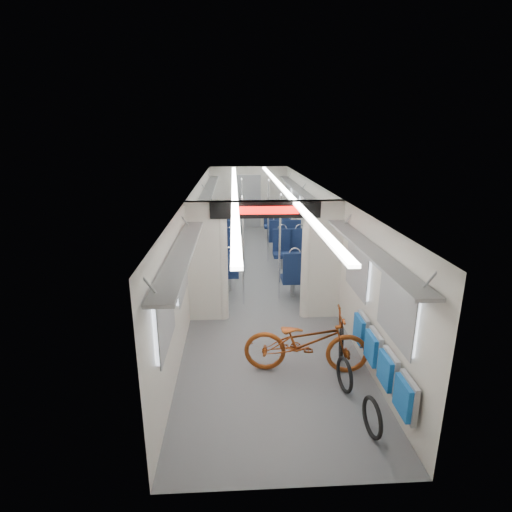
{
  "coord_description": "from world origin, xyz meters",
  "views": [
    {
      "loc": [
        -0.57,
        -9.17,
        3.46
      ],
      "look_at": [
        -0.14,
        -1.6,
        1.13
      ],
      "focal_mm": 28.0,
      "sensor_mm": 36.0,
      "label": 1
    }
  ],
  "objects_px": {
    "bike_hoop_c": "(341,345)",
    "seat_bay_far_right": "(281,227)",
    "seat_bay_near_right": "(297,259)",
    "seat_bay_far_left": "(223,228)",
    "bike_hoop_b": "(344,376)",
    "flip_bench": "(380,359)",
    "bicycle": "(306,342)",
    "stanchion_near_left": "(243,252)",
    "stanchion_far_right": "(268,221)",
    "bike_hoop_a": "(372,419)",
    "stanchion_near_right": "(280,248)",
    "seat_bay_near_left": "(220,258)",
    "stanchion_far_left": "(242,219)"
  },
  "relations": [
    {
      "from": "seat_bay_near_left",
      "to": "seat_bay_far_right",
      "type": "relative_size",
      "value": 0.92
    },
    {
      "from": "seat_bay_far_right",
      "to": "bike_hoop_c",
      "type": "bearing_deg",
      "value": -88.63
    },
    {
      "from": "seat_bay_far_left",
      "to": "stanchion_near_left",
      "type": "bearing_deg",
      "value": -83.45
    },
    {
      "from": "bicycle",
      "to": "stanchion_near_left",
      "type": "relative_size",
      "value": 0.81
    },
    {
      "from": "flip_bench",
      "to": "seat_bay_near_left",
      "type": "distance_m",
      "value": 5.33
    },
    {
      "from": "bicycle",
      "to": "flip_bench",
      "type": "xyz_separation_m",
      "value": [
        0.88,
        -0.67,
        0.09
      ]
    },
    {
      "from": "bike_hoop_c",
      "to": "bike_hoop_a",
      "type": "bearing_deg",
      "value": -92.59
    },
    {
      "from": "seat_bay_far_right",
      "to": "stanchion_near_right",
      "type": "bearing_deg",
      "value": -97.0
    },
    {
      "from": "seat_bay_near_right",
      "to": "bike_hoop_b",
      "type": "bearing_deg",
      "value": -90.07
    },
    {
      "from": "stanchion_far_right",
      "to": "stanchion_near_right",
      "type": "bearing_deg",
      "value": -89.63
    },
    {
      "from": "bike_hoop_c",
      "to": "seat_bay_far_right",
      "type": "bearing_deg",
      "value": 91.37
    },
    {
      "from": "stanchion_far_right",
      "to": "seat_bay_near_left",
      "type": "bearing_deg",
      "value": -134.36
    },
    {
      "from": "flip_bench",
      "to": "bike_hoop_a",
      "type": "bearing_deg",
      "value": -114.13
    },
    {
      "from": "seat_bay_far_left",
      "to": "stanchion_near_left",
      "type": "distance_m",
      "value": 4.78
    },
    {
      "from": "seat_bay_near_left",
      "to": "stanchion_near_left",
      "type": "relative_size",
      "value": 0.88
    },
    {
      "from": "seat_bay_far_left",
      "to": "seat_bay_far_right",
      "type": "xyz_separation_m",
      "value": [
        1.87,
        0.03,
        -0.01
      ]
    },
    {
      "from": "stanchion_far_right",
      "to": "stanchion_far_left",
      "type": "bearing_deg",
      "value": 155.62
    },
    {
      "from": "seat_bay_near_left",
      "to": "stanchion_far_right",
      "type": "distance_m",
      "value": 1.96
    },
    {
      "from": "bike_hoop_b",
      "to": "seat_bay_far_left",
      "type": "height_order",
      "value": "seat_bay_far_left"
    },
    {
      "from": "bicycle",
      "to": "stanchion_far_right",
      "type": "relative_size",
      "value": 0.81
    },
    {
      "from": "bike_hoop_b",
      "to": "seat_bay_near_right",
      "type": "bearing_deg",
      "value": 89.93
    },
    {
      "from": "bike_hoop_c",
      "to": "stanchion_near_right",
      "type": "xyz_separation_m",
      "value": [
        -0.72,
        2.49,
        0.91
      ]
    },
    {
      "from": "seat_bay_far_right",
      "to": "seat_bay_near_right",
      "type": "bearing_deg",
      "value": -90.0
    },
    {
      "from": "bike_hoop_c",
      "to": "seat_bay_near_right",
      "type": "relative_size",
      "value": 0.23
    },
    {
      "from": "bike_hoop_b",
      "to": "stanchion_near_right",
      "type": "height_order",
      "value": "stanchion_near_right"
    },
    {
      "from": "seat_bay_near_left",
      "to": "seat_bay_far_left",
      "type": "xyz_separation_m",
      "value": [
        -0.0,
        3.12,
        0.03
      ]
    },
    {
      "from": "bike_hoop_b",
      "to": "seat_bay_far_right",
      "type": "height_order",
      "value": "seat_bay_far_right"
    },
    {
      "from": "stanchion_near_right",
      "to": "stanchion_near_left",
      "type": "bearing_deg",
      "value": -162.17
    },
    {
      "from": "bike_hoop_a",
      "to": "seat_bay_far_right",
      "type": "relative_size",
      "value": 0.23
    },
    {
      "from": "bike_hoop_a",
      "to": "seat_bay_far_left",
      "type": "bearing_deg",
      "value": 102.73
    },
    {
      "from": "bicycle",
      "to": "bike_hoop_b",
      "type": "height_order",
      "value": "bicycle"
    },
    {
      "from": "seat_bay_near_left",
      "to": "stanchion_near_left",
      "type": "bearing_deg",
      "value": -71.22
    },
    {
      "from": "flip_bench",
      "to": "bike_hoop_c",
      "type": "distance_m",
      "value": 1.06
    },
    {
      "from": "stanchion_far_right",
      "to": "stanchion_near_left",
      "type": "bearing_deg",
      "value": -104.56
    },
    {
      "from": "bicycle",
      "to": "seat_bay_far_left",
      "type": "xyz_separation_m",
      "value": [
        -1.41,
        7.26,
        0.08
      ]
    },
    {
      "from": "bike_hoop_b",
      "to": "seat_bay_far_right",
      "type": "relative_size",
      "value": 0.23
    },
    {
      "from": "bike_hoop_b",
      "to": "seat_bay_near_right",
      "type": "distance_m",
      "value": 4.39
    },
    {
      "from": "bike_hoop_c",
      "to": "seat_bay_near_right",
      "type": "distance_m",
      "value": 3.56
    },
    {
      "from": "seat_bay_far_left",
      "to": "stanchion_far_left",
      "type": "distance_m",
      "value": 1.69
    },
    {
      "from": "bike_hoop_b",
      "to": "seat_bay_far_left",
      "type": "xyz_separation_m",
      "value": [
        -1.86,
        7.8,
        0.34
      ]
    },
    {
      "from": "bike_hoop_a",
      "to": "stanchion_near_right",
      "type": "distance_m",
      "value": 4.35
    },
    {
      "from": "bike_hoop_a",
      "to": "stanchion_near_left",
      "type": "xyz_separation_m",
      "value": [
        -1.42,
        3.95,
        0.92
      ]
    },
    {
      "from": "stanchion_near_right",
      "to": "bicycle",
      "type": "bearing_deg",
      "value": -88.08
    },
    {
      "from": "bike_hoop_c",
      "to": "stanchion_far_right",
      "type": "relative_size",
      "value": 0.23
    },
    {
      "from": "stanchion_near_left",
      "to": "stanchion_far_left",
      "type": "distance_m",
      "value": 3.24
    },
    {
      "from": "seat_bay_near_right",
      "to": "seat_bay_far_left",
      "type": "xyz_separation_m",
      "value": [
        -1.87,
        3.42,
        -0.01
      ]
    },
    {
      "from": "stanchion_near_left",
      "to": "stanchion_far_right",
      "type": "height_order",
      "value": "same"
    },
    {
      "from": "bicycle",
      "to": "stanchion_near_left",
      "type": "bearing_deg",
      "value": 25.44
    },
    {
      "from": "bike_hoop_b",
      "to": "stanchion_far_left",
      "type": "bearing_deg",
      "value": 101.34
    },
    {
      "from": "seat_bay_far_left",
      "to": "stanchion_far_right",
      "type": "xyz_separation_m",
      "value": [
        1.3,
        -1.79,
        0.58
      ]
    }
  ]
}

